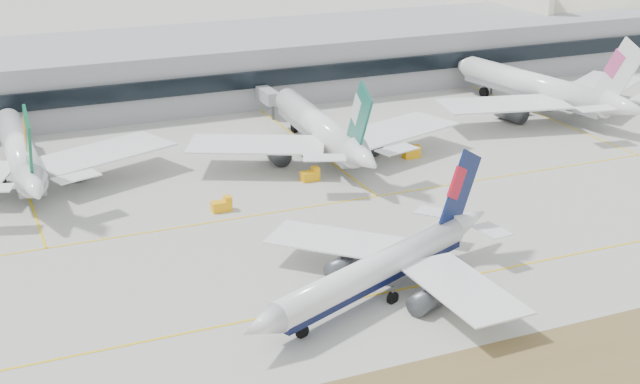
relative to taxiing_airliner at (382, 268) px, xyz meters
name	(u,v)px	position (x,y,z in m)	size (l,w,h in m)	color
ground	(373,278)	(1.25, 5.22, -4.23)	(3000.00, 3000.00, 0.00)	#A3A298
taxiing_airliner	(382,268)	(0.00, 0.00, 0.00)	(49.29, 41.81, 17.53)	white
widebody_eva	(20,154)	(-42.08, 68.77, 1.33)	(58.71, 57.21, 20.92)	white
widebody_cathay	(321,130)	(16.79, 61.00, 1.39)	(59.24, 58.02, 21.14)	white
widebody_china_air	(541,89)	(78.21, 70.07, 1.79)	(62.66, 62.02, 22.65)	white
terminal	(175,68)	(1.25, 120.06, 3.28)	(280.00, 43.10, 15.00)	gray
hangar	(603,38)	(155.81, 140.22, -4.09)	(91.00, 60.00, 60.00)	silver
gse_b	(222,205)	(-11.39, 39.59, -3.18)	(3.55, 2.00, 2.60)	#FFAA0D
gse_c	(412,153)	(33.56, 52.40, -3.18)	(3.55, 2.00, 2.60)	#FFAA0D
gse_extra	(311,175)	(8.95, 47.92, -3.18)	(3.55, 2.00, 2.60)	#FFAA0D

